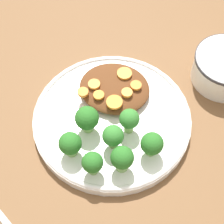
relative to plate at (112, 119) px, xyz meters
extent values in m
plane|color=brown|center=(0.00, 0.00, -0.01)|extent=(4.00, 4.00, 0.00)
cylinder|color=white|center=(0.00, 0.00, 0.00)|extent=(0.27, 0.27, 0.02)
torus|color=white|center=(0.00, 0.00, 0.01)|extent=(0.27, 0.27, 0.01)
ellipsoid|color=#5B3319|center=(-0.01, 0.05, 0.02)|extent=(0.12, 0.11, 0.02)
cylinder|color=#7FA85B|center=(0.03, -0.02, 0.02)|extent=(0.02, 0.02, 0.03)
sphere|color=#337A2D|center=(0.03, -0.02, 0.04)|extent=(0.03, 0.03, 0.03)
cylinder|color=#759E51|center=(0.02, -0.05, 0.02)|extent=(0.01, 0.01, 0.02)
sphere|color=#337A2D|center=(0.02, -0.05, 0.04)|extent=(0.03, 0.03, 0.03)
cylinder|color=#7FA85B|center=(-0.03, -0.03, 0.02)|extent=(0.02, 0.02, 0.02)
sphere|color=#286B23|center=(-0.03, -0.03, 0.04)|extent=(0.04, 0.04, 0.04)
cylinder|color=#7FA85B|center=(0.08, -0.05, 0.02)|extent=(0.01, 0.01, 0.02)
sphere|color=#286B23|center=(0.08, -0.05, 0.04)|extent=(0.04, 0.04, 0.04)
cylinder|color=#7FA85B|center=(0.04, -0.09, 0.02)|extent=(0.02, 0.02, 0.02)
sphere|color=#286B23|center=(0.04, -0.09, 0.04)|extent=(0.04, 0.04, 0.04)
cylinder|color=#759E51|center=(0.00, -0.10, 0.02)|extent=(0.02, 0.02, 0.02)
sphere|color=#286B23|center=(0.00, -0.10, 0.04)|extent=(0.03, 0.03, 0.03)
cylinder|color=#7FA85B|center=(-0.04, -0.08, 0.02)|extent=(0.02, 0.02, 0.02)
sphere|color=#286B23|center=(-0.04, -0.08, 0.04)|extent=(0.04, 0.04, 0.04)
cylinder|color=orange|center=(0.03, 0.06, 0.03)|extent=(0.02, 0.02, 0.00)
cylinder|color=orange|center=(0.00, 0.08, 0.03)|extent=(0.03, 0.03, 0.00)
cylinder|color=orange|center=(0.00, 0.01, 0.03)|extent=(0.03, 0.03, 0.00)
cylinder|color=orange|center=(-0.03, 0.02, 0.03)|extent=(0.02, 0.02, 0.00)
cylinder|color=orange|center=(-0.06, 0.02, 0.03)|extent=(0.02, 0.02, 0.01)
cylinder|color=orange|center=(-0.04, 0.04, 0.03)|extent=(0.02, 0.02, 0.00)
cylinder|color=orange|center=(0.02, 0.04, 0.03)|extent=(0.02, 0.02, 0.01)
camera|label=1|loc=(0.09, -0.32, 0.55)|focal=60.00mm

